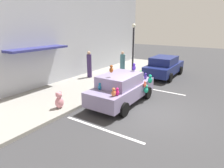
% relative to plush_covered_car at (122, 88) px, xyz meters
% --- Properties ---
extents(ground_plane, '(60.00, 60.00, 0.00)m').
position_rel_plush_covered_car_xyz_m(ground_plane, '(-0.22, -1.69, -0.80)').
color(ground_plane, '#38383A').
extents(sidewalk, '(24.00, 4.00, 0.15)m').
position_rel_plush_covered_car_xyz_m(sidewalk, '(-0.22, 3.31, -0.72)').
color(sidewalk, gray).
rests_on(sidewalk, ground).
extents(storefront_building, '(24.00, 1.25, 6.40)m').
position_rel_plush_covered_car_xyz_m(storefront_building, '(-0.22, 5.46, 2.40)').
color(storefront_building, '#B2B7C1').
rests_on(storefront_building, ground).
extents(parking_stripe_front, '(0.12, 3.60, 0.01)m').
position_rel_plush_covered_car_xyz_m(parking_stripe_front, '(2.93, -0.69, -0.80)').
color(parking_stripe_front, silver).
rests_on(parking_stripe_front, ground).
extents(parking_stripe_rear, '(0.12, 3.60, 0.01)m').
position_rel_plush_covered_car_xyz_m(parking_stripe_rear, '(-2.65, -0.69, -0.80)').
color(parking_stripe_rear, silver).
rests_on(parking_stripe_rear, ground).
extents(plush_covered_car, '(4.13, 2.04, 2.10)m').
position_rel_plush_covered_car_xyz_m(plush_covered_car, '(0.00, 0.00, 0.00)').
color(plush_covered_car, '#887CA6').
rests_on(plush_covered_car, ground).
extents(parked_sedan_behind, '(4.38, 2.01, 1.54)m').
position_rel_plush_covered_car_xyz_m(parked_sedan_behind, '(6.40, -0.00, -0.01)').
color(parked_sedan_behind, navy).
rests_on(parked_sedan_behind, ground).
extents(teddy_bear_on_sidewalk, '(0.42, 0.35, 0.79)m').
position_rel_plush_covered_car_xyz_m(teddy_bear_on_sidewalk, '(-2.38, 1.91, -0.28)').
color(teddy_bear_on_sidewalk, pink).
rests_on(teddy_bear_on_sidewalk, sidewalk).
extents(street_lamp_post, '(0.28, 0.28, 3.76)m').
position_rel_plush_covered_car_xyz_m(street_lamp_post, '(4.65, 1.81, 1.67)').
color(street_lamp_post, black).
rests_on(street_lamp_post, sidewalk).
extents(pedestrian_near_shopfront, '(0.34, 0.34, 1.89)m').
position_rel_plush_covered_car_xyz_m(pedestrian_near_shopfront, '(2.66, 4.29, 0.24)').
color(pedestrian_near_shopfront, '#392856').
rests_on(pedestrian_near_shopfront, sidewalk).
extents(pedestrian_walking_past, '(0.40, 0.40, 1.64)m').
position_rel_plush_covered_car_xyz_m(pedestrian_walking_past, '(5.50, 3.17, 0.10)').
color(pedestrian_walking_past, '#3F6E7A').
rests_on(pedestrian_walking_past, sidewalk).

